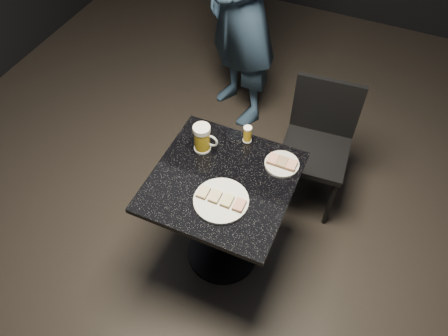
{
  "coord_description": "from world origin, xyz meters",
  "views": [
    {
      "loc": [
        0.55,
        -1.22,
        2.47
      ],
      "look_at": [
        0.0,
        0.02,
        0.82
      ],
      "focal_mm": 35.0,
      "sensor_mm": 36.0,
      "label": 1
    }
  ],
  "objects_px": {
    "table": "(223,207)",
    "beer_mug": "(203,138)",
    "beer_tumbler": "(247,134)",
    "chair": "(318,139)",
    "plate_large": "(221,201)",
    "patron": "(244,4)",
    "plate_small": "(282,164)"
  },
  "relations": [
    {
      "from": "patron",
      "to": "beer_mug",
      "type": "distance_m",
      "value": 1.16
    },
    {
      "from": "plate_large",
      "to": "plate_small",
      "type": "relative_size",
      "value": 1.51
    },
    {
      "from": "beer_tumbler",
      "to": "chair",
      "type": "height_order",
      "value": "chair"
    },
    {
      "from": "table",
      "to": "beer_mug",
      "type": "xyz_separation_m",
      "value": [
        -0.18,
        0.15,
        0.32
      ]
    },
    {
      "from": "table",
      "to": "beer_tumbler",
      "type": "xyz_separation_m",
      "value": [
        0.01,
        0.3,
        0.29
      ]
    },
    {
      "from": "table",
      "to": "beer_mug",
      "type": "distance_m",
      "value": 0.4
    },
    {
      "from": "patron",
      "to": "beer_tumbler",
      "type": "xyz_separation_m",
      "value": [
        0.43,
        -0.98,
        -0.13
      ]
    },
    {
      "from": "table",
      "to": "beer_mug",
      "type": "relative_size",
      "value": 4.75
    },
    {
      "from": "beer_tumbler",
      "to": "table",
      "type": "bearing_deg",
      "value": -92.39
    },
    {
      "from": "beer_tumbler",
      "to": "patron",
      "type": "bearing_deg",
      "value": 113.56
    },
    {
      "from": "beer_mug",
      "to": "beer_tumbler",
      "type": "height_order",
      "value": "beer_mug"
    },
    {
      "from": "beer_mug",
      "to": "beer_tumbler",
      "type": "bearing_deg",
      "value": 37.69
    },
    {
      "from": "plate_large",
      "to": "beer_tumbler",
      "type": "xyz_separation_m",
      "value": [
        -0.04,
        0.42,
        0.04
      ]
    },
    {
      "from": "beer_mug",
      "to": "chair",
      "type": "xyz_separation_m",
      "value": [
        0.51,
        0.55,
        -0.33
      ]
    },
    {
      "from": "table",
      "to": "plate_small",
      "type": "bearing_deg",
      "value": 41.36
    },
    {
      "from": "plate_large",
      "to": "chair",
      "type": "height_order",
      "value": "chair"
    },
    {
      "from": "plate_large",
      "to": "plate_small",
      "type": "distance_m",
      "value": 0.39
    },
    {
      "from": "plate_large",
      "to": "table",
      "type": "relative_size",
      "value": 0.36
    },
    {
      "from": "beer_mug",
      "to": "chair",
      "type": "distance_m",
      "value": 0.82
    },
    {
      "from": "plate_small",
      "to": "chair",
      "type": "height_order",
      "value": "chair"
    },
    {
      "from": "beer_tumbler",
      "to": "chair",
      "type": "relative_size",
      "value": 0.11
    },
    {
      "from": "patron",
      "to": "beer_mug",
      "type": "bearing_deg",
      "value": -45.42
    },
    {
      "from": "patron",
      "to": "chair",
      "type": "bearing_deg",
      "value": -4.69
    },
    {
      "from": "table",
      "to": "beer_mug",
      "type": "bearing_deg",
      "value": 139.86
    },
    {
      "from": "patron",
      "to": "plate_large",
      "type": "bearing_deg",
      "value": -38.94
    },
    {
      "from": "plate_small",
      "to": "table",
      "type": "distance_m",
      "value": 0.41
    },
    {
      "from": "plate_large",
      "to": "beer_tumbler",
      "type": "bearing_deg",
      "value": 94.83
    },
    {
      "from": "beer_mug",
      "to": "beer_tumbler",
      "type": "xyz_separation_m",
      "value": [
        0.19,
        0.15,
        -0.03
      ]
    },
    {
      "from": "patron",
      "to": "table",
      "type": "height_order",
      "value": "patron"
    },
    {
      "from": "plate_large",
      "to": "beer_mug",
      "type": "height_order",
      "value": "beer_mug"
    },
    {
      "from": "beer_tumbler",
      "to": "chair",
      "type": "bearing_deg",
      "value": 51.8
    },
    {
      "from": "plate_small",
      "to": "beer_tumbler",
      "type": "bearing_deg",
      "value": 158.83
    }
  ]
}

